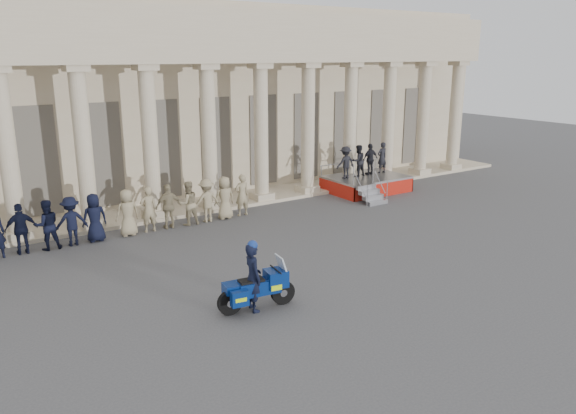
# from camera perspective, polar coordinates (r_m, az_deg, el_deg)

# --- Properties ---
(ground) EXTENTS (90.00, 90.00, 0.00)m
(ground) POSITION_cam_1_polar(r_m,az_deg,el_deg) (17.76, -0.10, -6.75)
(ground) COLOR #404043
(ground) RESTS_ON ground
(building) EXTENTS (40.00, 12.50, 9.00)m
(building) POSITION_cam_1_polar(r_m,az_deg,el_deg) (29.97, -16.16, 10.59)
(building) COLOR tan
(building) RESTS_ON ground
(officer_rank) EXTENTS (16.76, 0.68, 1.79)m
(officer_rank) POSITION_cam_1_polar(r_m,az_deg,el_deg) (21.27, -24.61, -1.89)
(officer_rank) COLOR black
(officer_rank) RESTS_ON ground
(reviewing_stand) EXTENTS (3.83, 3.78, 2.35)m
(reviewing_stand) POSITION_cam_1_polar(r_m,az_deg,el_deg) (28.08, 7.60, 3.92)
(reviewing_stand) COLOR gray
(reviewing_stand) RESTS_ON ground
(motorcycle) EXTENTS (2.21, 0.99, 1.42)m
(motorcycle) POSITION_cam_1_polar(r_m,az_deg,el_deg) (15.20, -3.13, -8.19)
(motorcycle) COLOR black
(motorcycle) RESTS_ON ground
(rider) EXTENTS (0.54, 0.74, 1.97)m
(rider) POSITION_cam_1_polar(r_m,az_deg,el_deg) (15.01, -3.58, -7.02)
(rider) COLOR black
(rider) RESTS_ON ground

